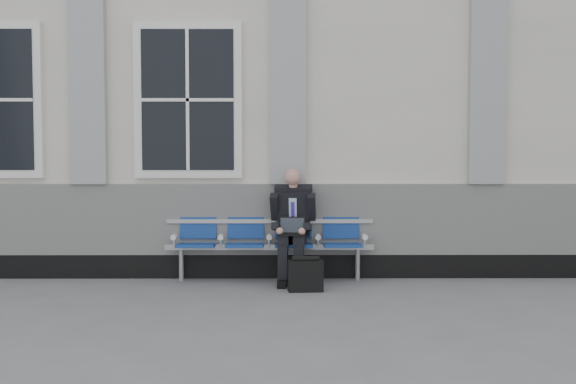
{
  "coord_description": "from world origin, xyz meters",
  "views": [
    {
      "loc": [
        1.56,
        -6.63,
        1.52
      ],
      "look_at": [
        1.6,
        0.9,
        1.13
      ],
      "focal_mm": 40.0,
      "sensor_mm": 36.0,
      "label": 1
    }
  ],
  "objects": [
    {
      "name": "businessman",
      "position": [
        1.66,
        1.19,
        0.76
      ],
      "size": [
        0.57,
        0.77,
        1.39
      ],
      "color": "black",
      "rests_on": "ground"
    },
    {
      "name": "briefcase",
      "position": [
        1.8,
        0.63,
        0.19
      ],
      "size": [
        0.41,
        0.2,
        0.41
      ],
      "color": "black",
      "rests_on": "ground"
    },
    {
      "name": "ground",
      "position": [
        0.0,
        0.0,
        0.0
      ],
      "size": [
        70.0,
        70.0,
        0.0
      ],
      "primitive_type": "plane",
      "color": "slate",
      "rests_on": "ground"
    },
    {
      "name": "bench",
      "position": [
        1.37,
        1.32,
        0.55
      ],
      "size": [
        2.6,
        0.47,
        0.91
      ],
      "color": "#9EA0A3",
      "rests_on": "ground"
    },
    {
      "name": "station_building",
      "position": [
        -0.02,
        3.47,
        2.22
      ],
      "size": [
        14.4,
        4.4,
        4.49
      ],
      "color": "silver",
      "rests_on": "ground"
    }
  ]
}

